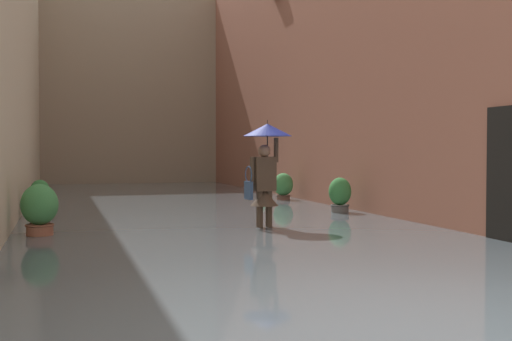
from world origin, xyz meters
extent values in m
plane|color=slate|center=(0.00, -11.23, 0.00)|extent=(60.00, 60.00, 0.00)
cube|color=#515B60|center=(0.00, -11.23, 0.09)|extent=(8.00, 28.47, 0.18)
cube|color=#935642|center=(-4.50, -11.23, 4.39)|extent=(1.80, 26.47, 8.77)
cube|color=black|center=(-3.58, -3.41, 1.10)|extent=(0.08, 1.10, 2.20)
cube|color=gray|center=(0.00, -23.37, 4.02)|extent=(10.80, 1.80, 8.04)
cube|color=#2D2319|center=(-0.56, -6.29, 0.05)|extent=(0.13, 0.25, 0.10)
cylinder|color=#4C3828|center=(-0.56, -6.29, 0.46)|extent=(0.13, 0.13, 0.71)
cube|color=#2D2319|center=(-0.74, -6.31, 0.05)|extent=(0.13, 0.25, 0.10)
cylinder|color=#4C3828|center=(-0.74, -6.31, 0.46)|extent=(0.13, 0.13, 0.71)
cube|color=#4C3828|center=(-0.65, -6.30, 1.12)|extent=(0.40, 0.26, 0.61)
cone|color=#4C3828|center=(-0.65, -6.30, 0.69)|extent=(0.55, 0.55, 0.28)
sphere|color=#8C664C|center=(-0.65, -6.30, 1.53)|extent=(0.22, 0.22, 0.22)
cylinder|color=#4C3828|center=(-0.88, -6.32, 1.54)|extent=(0.09, 0.09, 0.44)
cylinder|color=#4C3828|center=(-0.42, -6.27, 1.18)|extent=(0.09, 0.09, 0.48)
cylinder|color=black|center=(-0.71, -6.30, 1.66)|extent=(0.02, 0.02, 0.48)
cone|color=navy|center=(-0.71, -6.30, 1.90)|extent=(0.87, 0.87, 0.22)
cylinder|color=black|center=(-0.71, -6.30, 2.04)|extent=(0.01, 0.01, 0.08)
cube|color=#334766|center=(-0.35, -6.25, 0.83)|extent=(0.09, 0.28, 0.32)
torus|color=#334766|center=(-0.35, -6.25, 1.11)|extent=(0.05, 0.30, 0.30)
cylinder|color=#9E563D|center=(3.14, -6.26, 0.17)|extent=(0.42, 0.42, 0.34)
torus|color=brown|center=(3.14, -6.26, 0.34)|extent=(0.45, 0.45, 0.04)
ellipsoid|color=#428947|center=(3.14, -6.26, 0.67)|extent=(0.59, 0.59, 0.66)
cylinder|color=#66605B|center=(-3.31, -14.78, 0.12)|extent=(0.29, 0.29, 0.24)
torus|color=#56524E|center=(-3.31, -14.78, 0.24)|extent=(0.33, 0.33, 0.04)
ellipsoid|color=#428947|center=(-3.31, -14.78, 0.48)|extent=(0.34, 0.34, 0.47)
cylinder|color=brown|center=(-3.08, -12.21, 0.14)|extent=(0.37, 0.37, 0.28)
torus|color=brown|center=(-3.08, -12.21, 0.28)|extent=(0.40, 0.40, 0.04)
ellipsoid|color=#428947|center=(-3.08, -12.21, 0.59)|extent=(0.55, 0.55, 0.63)
cylinder|color=brown|center=(3.21, -9.02, 0.18)|extent=(0.41, 0.41, 0.37)
torus|color=brown|center=(3.21, -9.02, 0.37)|extent=(0.44, 0.44, 0.04)
ellipsoid|color=#387F3D|center=(3.21, -9.02, 0.60)|extent=(0.52, 0.52, 0.46)
cylinder|color=#66605B|center=(-3.07, -8.41, 0.16)|extent=(0.38, 0.38, 0.33)
torus|color=#56524E|center=(-3.07, -8.41, 0.33)|extent=(0.42, 0.42, 0.04)
ellipsoid|color=#387F3D|center=(-3.07, -8.41, 0.63)|extent=(0.50, 0.50, 0.61)
cylinder|color=#66605B|center=(3.30, -11.94, 0.15)|extent=(0.29, 0.29, 0.30)
torus|color=#56524E|center=(3.30, -11.94, 0.30)|extent=(0.32, 0.32, 0.04)
ellipsoid|color=#387F3D|center=(3.30, -11.94, 0.56)|extent=(0.46, 0.46, 0.52)
camera|label=1|loc=(2.80, 4.59, 1.53)|focal=45.26mm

